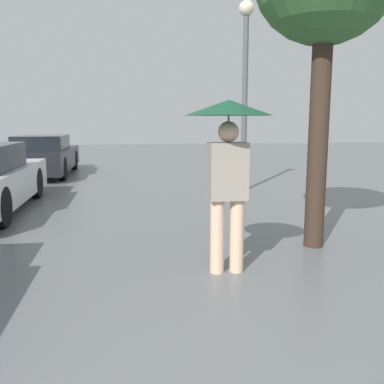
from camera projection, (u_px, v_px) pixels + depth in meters
The scene contains 3 objects.
pedestrian at pixel (228, 145), 4.53m from camera, with size 0.93×0.93×1.88m.
parked_car_farthest at pixel (44, 156), 13.16m from camera, with size 1.66×4.41×1.22m.
street_lamp at pixel (245, 67), 9.77m from camera, with size 0.35×0.35×4.32m.
Camera 1 is at (-0.56, -0.64, 1.66)m, focal length 40.00 mm.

